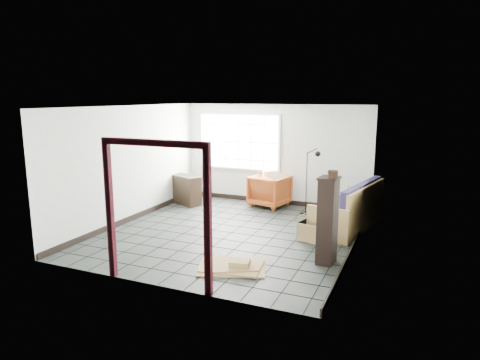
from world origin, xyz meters
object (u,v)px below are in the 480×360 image
at_px(futon_sofa, 351,212).
at_px(side_table, 265,191).
at_px(armchair, 270,189).
at_px(tall_shelf, 328,220).

bearing_deg(futon_sofa, side_table, 166.35).
relative_size(armchair, tall_shelf, 0.60).
bearing_deg(tall_shelf, futon_sofa, 92.65).
relative_size(futon_sofa, side_table, 4.96).
distance_m(futon_sofa, armchair, 2.48).
bearing_deg(armchair, tall_shelf, 136.33).
bearing_deg(futon_sofa, tall_shelf, -80.66).
xyz_separation_m(futon_sofa, tall_shelf, (-0.07, -2.16, 0.40)).
distance_m(side_table, tall_shelf, 3.99).
height_order(futon_sofa, armchair, futon_sofa).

